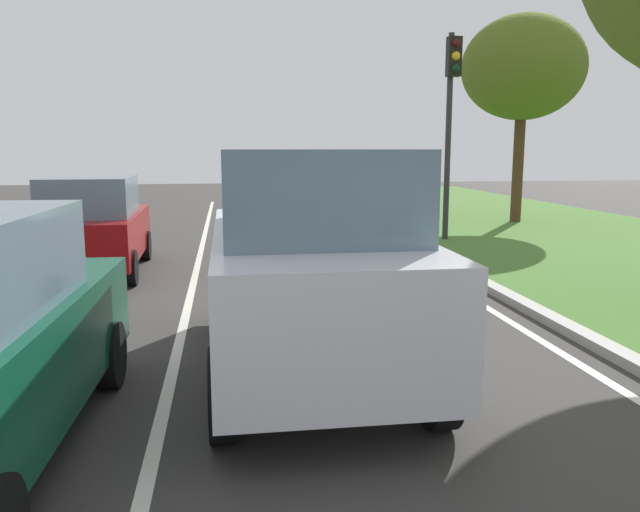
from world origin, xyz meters
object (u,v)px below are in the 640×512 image
object	(u,v)px
car_hatchback_far	(93,226)
tree_roadside_far	(523,68)
traffic_light_near_right	(451,100)
car_suv_ahead	(310,260)

from	to	relation	value
car_hatchback_far	tree_roadside_far	distance (m)	13.26
tree_roadside_far	traffic_light_near_right	bearing A→B (deg)	-135.14
car_suv_ahead	car_hatchback_far	bearing A→B (deg)	119.89
car_hatchback_far	tree_roadside_far	world-z (taller)	tree_roadside_far
car_suv_ahead	traffic_light_near_right	distance (m)	9.89
traffic_light_near_right	car_hatchback_far	bearing A→B (deg)	-159.84
car_suv_ahead	car_hatchback_far	xyz separation A→B (m)	(-3.23, 5.68, -0.28)
car_suv_ahead	car_hatchback_far	distance (m)	6.54
car_hatchback_far	traffic_light_near_right	size ratio (longest dim) A/B	0.76
car_hatchback_far	tree_roadside_far	xyz separation A→B (m)	(11.12, 6.20, 3.70)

